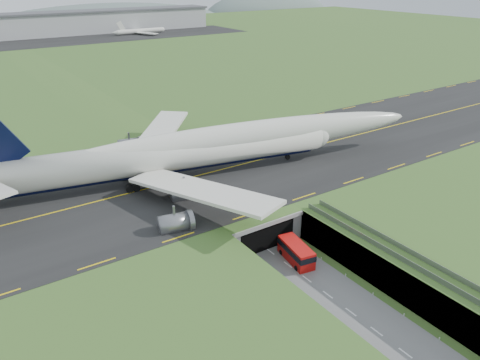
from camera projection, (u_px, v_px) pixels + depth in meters
ground at (295, 271)px, 80.63m from camera, size 900.00×900.00×0.00m
airfield_deck at (296, 257)px, 79.40m from camera, size 800.00×800.00×6.00m
trench_road at (326, 294)px, 74.91m from camera, size 12.00×75.00×0.20m
taxiway at (200, 175)px, 103.11m from camera, size 800.00×44.00×0.18m
tunnel_portal at (241, 216)px, 91.91m from camera, size 17.00×22.30×6.00m
guideway at (437, 280)px, 69.57m from camera, size 3.00×53.00×7.05m
jumbo_jet at (201, 149)px, 101.73m from camera, size 104.79×64.67×21.82m
shuttle_tram at (296, 252)px, 82.71m from camera, size 4.50×8.72×3.37m
distant_hills at (53, 30)px, 440.53m from camera, size 700.00×91.00×60.00m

